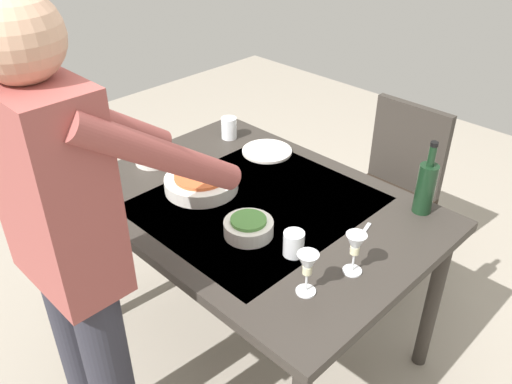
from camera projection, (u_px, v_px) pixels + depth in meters
name	position (u px, v px, depth m)	size (l,w,h in m)	color
ground_plane	(256.00, 338.00, 2.49)	(6.00, 6.00, 0.00)	#9E9384
dining_table	(256.00, 219.00, 2.12)	(1.36, 0.99, 0.77)	#332D28
chair_near	(393.00, 182.00, 2.66)	(0.40, 0.40, 0.91)	black
person_server	(75.00, 251.00, 1.51)	(0.42, 0.61, 1.69)	#2D2D38
wine_bottle	(426.00, 187.00, 1.97)	(0.07, 0.07, 0.30)	black
wine_glass_left	(307.00, 266.00, 1.59)	(0.07, 0.07, 0.15)	white
wine_glass_right	(355.00, 246.00, 1.68)	(0.07, 0.07, 0.15)	white
water_cup_near_left	(294.00, 244.00, 1.79)	(0.07, 0.07, 0.09)	silver
water_cup_near_right	(229.00, 128.00, 2.54)	(0.08, 0.08, 0.10)	silver
serving_bowl_pasta	(201.00, 182.00, 2.15)	(0.30, 0.30, 0.07)	white
side_bowl_salad	(249.00, 227.00, 1.89)	(0.18, 0.18, 0.07)	white
side_bowl_bread	(153.00, 156.00, 2.34)	(0.16, 0.16, 0.07)	white
dinner_plate_near	(267.00, 151.00, 2.43)	(0.23, 0.23, 0.01)	white
table_fork	(361.00, 236.00, 1.89)	(0.01, 0.18, 0.01)	silver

